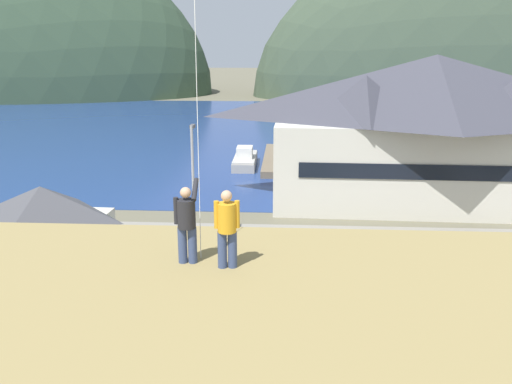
% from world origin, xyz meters
% --- Properties ---
extents(ground_plane, '(600.00, 600.00, 0.00)m').
position_xyz_m(ground_plane, '(0.00, 0.00, 0.00)').
color(ground_plane, '#66604C').
extents(parking_lot_pad, '(40.00, 20.00, 0.10)m').
position_xyz_m(parking_lot_pad, '(0.00, 5.00, 0.05)').
color(parking_lot_pad, gray).
rests_on(parking_lot_pad, ground).
extents(bay_water, '(360.00, 84.00, 0.03)m').
position_xyz_m(bay_water, '(0.00, 60.00, 0.01)').
color(bay_water, navy).
rests_on(bay_water, ground).
extents(harbor_lodge, '(25.95, 12.77, 11.53)m').
position_xyz_m(harbor_lodge, '(13.17, 21.85, 6.15)').
color(harbor_lodge, beige).
rests_on(harbor_lodge, ground).
extents(storage_shed_near_lot, '(6.61, 6.33, 5.01)m').
position_xyz_m(storage_shed_near_lot, '(-11.08, 6.13, 2.61)').
color(storage_shed_near_lot, beige).
rests_on(storage_shed_near_lot, ground).
extents(wharf_dock, '(3.20, 14.90, 0.70)m').
position_xyz_m(wharf_dock, '(1.03, 35.90, 0.35)').
color(wharf_dock, '#70604C').
rests_on(wharf_dock, ground).
extents(moored_boat_wharfside, '(2.38, 7.17, 2.16)m').
position_xyz_m(moored_boat_wharfside, '(-2.45, 33.89, 0.72)').
color(moored_boat_wharfside, '#A8A399').
rests_on(moored_boat_wharfside, ground).
extents(moored_boat_outer_mooring, '(2.86, 8.36, 2.16)m').
position_xyz_m(moored_boat_outer_mooring, '(4.73, 35.43, 0.72)').
color(moored_boat_outer_mooring, silver).
rests_on(moored_boat_outer_mooring, ground).
extents(parked_car_mid_row_far, '(4.27, 2.19, 1.82)m').
position_xyz_m(parked_car_mid_row_far, '(-9.95, -0.62, 1.06)').
color(parked_car_mid_row_far, red).
rests_on(parked_car_mid_row_far, parking_lot_pad).
extents(parked_car_back_row_right, '(4.33, 2.33, 1.82)m').
position_xyz_m(parked_car_back_row_right, '(-2.94, 5.30, 1.06)').
color(parked_car_back_row_right, '#236633').
rests_on(parked_car_back_row_right, parking_lot_pad).
extents(parked_car_back_row_left, '(4.34, 2.33, 1.82)m').
position_xyz_m(parked_car_back_row_left, '(8.47, -0.34, 1.06)').
color(parked_car_back_row_left, silver).
rests_on(parked_car_back_row_left, parking_lot_pad).
extents(parked_car_front_row_end, '(4.30, 2.24, 1.82)m').
position_xyz_m(parked_car_front_row_end, '(3.70, 6.68, 1.06)').
color(parked_car_front_row_end, '#236633').
rests_on(parked_car_front_row_end, parking_lot_pad).
extents(parking_light_pole, '(0.24, 0.78, 7.56)m').
position_xyz_m(parking_light_pole, '(-3.71, 10.55, 4.42)').
color(parking_light_pole, '#ADADB2').
rests_on(parking_light_pole, parking_lot_pad).
extents(person_kite_flyer, '(0.51, 0.66, 1.86)m').
position_xyz_m(person_kite_flyer, '(-0.29, -9.13, 8.40)').
color(person_kite_flyer, '#384770').
rests_on(person_kite_flyer, grassy_hill_foreground).
extents(person_companion, '(0.55, 0.40, 1.74)m').
position_xyz_m(person_companion, '(0.62, -9.35, 8.38)').
color(person_companion, '#384770').
rests_on(person_companion, grassy_hill_foreground).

